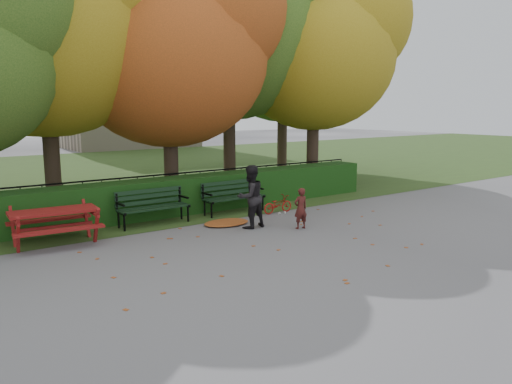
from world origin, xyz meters
TOP-DOWN VIEW (x-y plane):
  - ground at (0.00, 0.00)m, footprint 90.00×90.00m
  - grass_strip at (0.00, 14.00)m, footprint 90.00×90.00m
  - building_right at (8.00, 28.00)m, footprint 9.00×6.00m
  - hedge at (0.00, 4.50)m, footprint 13.00×0.90m
  - iron_fence at (0.00, 5.30)m, footprint 14.00×0.04m
  - tree_b at (-2.44, 6.75)m, footprint 6.72×6.40m
  - tree_c at (0.83, 5.96)m, footprint 6.30×6.00m
  - tree_d at (3.88, 7.23)m, footprint 7.14×6.80m
  - tree_e at (6.52, 5.77)m, footprint 6.09×5.80m
  - tree_g at (8.33, 9.76)m, footprint 6.30×6.00m
  - bench_left at (-1.30, 3.70)m, footprint 1.80×0.57m
  - bench_right at (1.10, 3.70)m, footprint 1.80×0.57m
  - picnic_table at (-3.78, 3.20)m, footprint 1.86×1.54m
  - leaf_pile at (0.20, 2.61)m, footprint 1.28×0.95m
  - leaf_scatter at (0.00, 0.30)m, footprint 9.00×5.70m
  - child at (1.39, 1.16)m, footprint 0.39×0.28m
  - adult at (0.47, 1.95)m, footprint 0.79×0.64m
  - bicycle at (2.08, 2.90)m, footprint 0.94×0.33m

SIDE VIEW (x-z plane):
  - ground at x=0.00m, z-range 0.00..0.00m
  - grass_strip at x=0.00m, z-range 0.01..0.01m
  - leaf_scatter at x=0.00m, z-range 0.00..0.01m
  - leaf_pile at x=0.20m, z-range 0.00..0.08m
  - bicycle at x=2.08m, z-range 0.00..0.49m
  - child at x=1.39m, z-range 0.00..1.00m
  - hedge at x=0.00m, z-range 0.00..1.00m
  - bench_left at x=-1.30m, z-range 0.08..0.96m
  - bench_right at x=1.10m, z-range 0.08..0.96m
  - iron_fence at x=0.00m, z-range 0.03..1.05m
  - picnic_table at x=-3.78m, z-range 0.16..1.02m
  - adult at x=0.47m, z-range 0.00..1.54m
  - tree_c at x=0.83m, z-range 0.82..8.82m
  - tree_e at x=6.52m, z-range 1.01..9.16m
  - tree_g at x=8.33m, z-range 1.10..9.65m
  - tree_b at x=-2.44m, z-range 1.01..9.80m
  - tree_d at x=3.88m, z-range 1.19..10.77m
  - building_right at x=8.00m, z-range 0.00..12.00m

